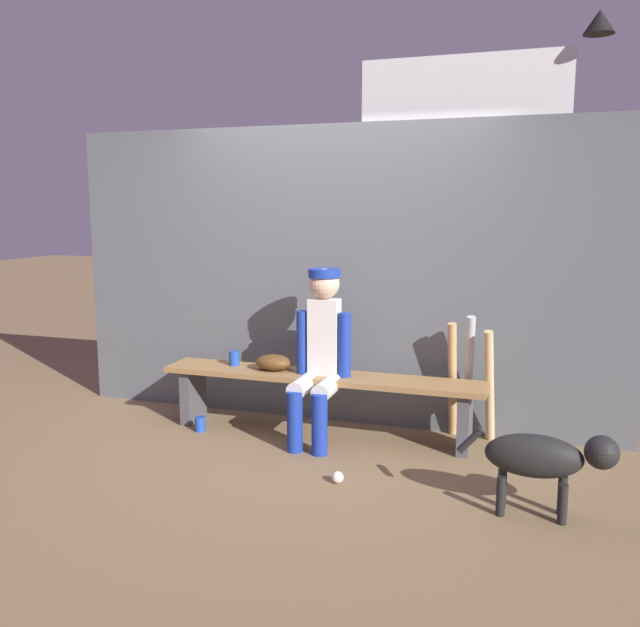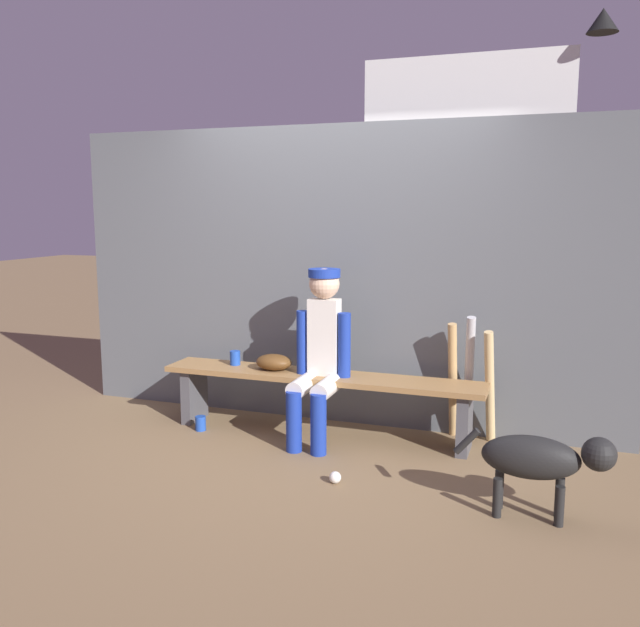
% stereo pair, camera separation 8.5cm
% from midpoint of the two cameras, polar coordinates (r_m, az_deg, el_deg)
% --- Properties ---
extents(ground_plane, '(30.00, 30.00, 0.00)m').
position_cam_midpoint_polar(ground_plane, '(5.06, -0.49, -10.30)').
color(ground_plane, brown).
extents(chainlink_fence, '(4.40, 0.03, 2.29)m').
position_cam_midpoint_polar(chainlink_fence, '(5.15, 0.82, 3.16)').
color(chainlink_fence, '#595E63').
rests_on(chainlink_fence, ground_plane).
extents(dugout_bench, '(2.41, 0.36, 0.47)m').
position_cam_midpoint_polar(dugout_bench, '(4.95, -0.49, -6.35)').
color(dugout_bench, olive).
rests_on(dugout_bench, ground_plane).
extents(player_seated, '(0.41, 0.55, 1.24)m').
position_cam_midpoint_polar(player_seated, '(4.77, -0.54, -3.09)').
color(player_seated, silver).
rests_on(player_seated, ground_plane).
extents(baseball_glove, '(0.28, 0.20, 0.12)m').
position_cam_midpoint_polar(baseball_glove, '(5.04, -4.47, -4.18)').
color(baseball_glove, '#593819').
rests_on(baseball_glove, dugout_bench).
extents(bat_wood_tan, '(0.08, 0.22, 0.87)m').
position_cam_midpoint_polar(bat_wood_tan, '(4.98, 10.75, -5.56)').
color(bat_wood_tan, tan).
rests_on(bat_wood_tan, ground_plane).
extents(bat_aluminum_silver, '(0.10, 0.26, 0.92)m').
position_cam_midpoint_polar(bat_aluminum_silver, '(4.97, 12.07, -5.30)').
color(bat_aluminum_silver, '#B7B7BC').
rests_on(bat_aluminum_silver, ground_plane).
extents(bat_wood_natural, '(0.10, 0.26, 0.84)m').
position_cam_midpoint_polar(bat_wood_natural, '(4.90, 13.77, -6.07)').
color(bat_wood_natural, tan).
rests_on(bat_wood_natural, ground_plane).
extents(baseball, '(0.07, 0.07, 0.07)m').
position_cam_midpoint_polar(baseball, '(4.22, 0.92, -13.80)').
color(baseball, white).
rests_on(baseball, ground_plane).
extents(cup_on_ground, '(0.08, 0.08, 0.11)m').
position_cam_midpoint_polar(cup_on_ground, '(5.20, -10.67, -9.25)').
color(cup_on_ground, '#1E47AD').
rests_on(cup_on_ground, ground_plane).
extents(cup_on_bench, '(0.08, 0.08, 0.11)m').
position_cam_midpoint_polar(cup_on_bench, '(5.23, -7.79, -3.80)').
color(cup_on_bench, '#1E47AD').
rests_on(cup_on_bench, dugout_bench).
extents(scoreboard, '(2.02, 0.27, 3.18)m').
position_cam_midpoint_polar(scoreboard, '(5.96, 12.27, 13.82)').
color(scoreboard, '#3F3F42').
rests_on(scoreboard, ground_plane).
extents(dog, '(0.84, 0.20, 0.49)m').
position_cam_midpoint_polar(dog, '(3.87, 18.00, -11.63)').
color(dog, black).
rests_on(dog, ground_plane).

